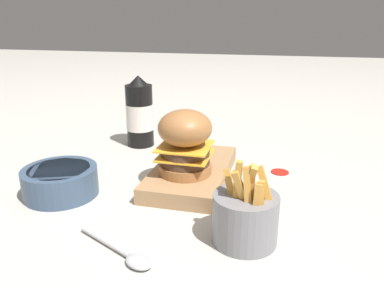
{
  "coord_description": "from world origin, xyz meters",
  "views": [
    {
      "loc": [
        0.76,
        0.25,
        0.34
      ],
      "look_at": [
        0.02,
        0.06,
        0.08
      ],
      "focal_mm": 35.0,
      "sensor_mm": 36.0,
      "label": 1
    }
  ],
  "objects_px": {
    "burger": "(185,142)",
    "fries_basket": "(245,217)",
    "ketchup_bottle": "(140,114)",
    "spoon": "(130,257)",
    "side_bowl": "(60,181)",
    "serving_board": "(192,172)"
  },
  "relations": [
    {
      "from": "serving_board",
      "to": "side_bowl",
      "type": "height_order",
      "value": "side_bowl"
    },
    {
      "from": "ketchup_bottle",
      "to": "side_bowl",
      "type": "relative_size",
      "value": 1.32
    },
    {
      "from": "burger",
      "to": "spoon",
      "type": "height_order",
      "value": "burger"
    },
    {
      "from": "serving_board",
      "to": "ketchup_bottle",
      "type": "bearing_deg",
      "value": -134.51
    },
    {
      "from": "serving_board",
      "to": "spoon",
      "type": "relative_size",
      "value": 1.92
    },
    {
      "from": "burger",
      "to": "fries_basket",
      "type": "relative_size",
      "value": 0.95
    },
    {
      "from": "side_bowl",
      "to": "ketchup_bottle",
      "type": "bearing_deg",
      "value": 173.3
    },
    {
      "from": "serving_board",
      "to": "fries_basket",
      "type": "distance_m",
      "value": 0.26
    },
    {
      "from": "ketchup_bottle",
      "to": "spoon",
      "type": "distance_m",
      "value": 0.54
    },
    {
      "from": "burger",
      "to": "side_bowl",
      "type": "xyz_separation_m",
      "value": [
        0.1,
        -0.24,
        -0.07
      ]
    },
    {
      "from": "ketchup_bottle",
      "to": "spoon",
      "type": "bearing_deg",
      "value": 19.92
    },
    {
      "from": "burger",
      "to": "side_bowl",
      "type": "bearing_deg",
      "value": -67.69
    },
    {
      "from": "ketchup_bottle",
      "to": "fries_basket",
      "type": "relative_size",
      "value": 1.38
    },
    {
      "from": "side_bowl",
      "to": "spoon",
      "type": "height_order",
      "value": "side_bowl"
    },
    {
      "from": "burger",
      "to": "side_bowl",
      "type": "height_order",
      "value": "burger"
    },
    {
      "from": "serving_board",
      "to": "burger",
      "type": "xyz_separation_m",
      "value": [
        0.04,
        -0.0,
        0.09
      ]
    },
    {
      "from": "burger",
      "to": "ketchup_bottle",
      "type": "relative_size",
      "value": 0.69
    },
    {
      "from": "ketchup_bottle",
      "to": "spoon",
      "type": "relative_size",
      "value": 1.28
    },
    {
      "from": "side_bowl",
      "to": "spoon",
      "type": "relative_size",
      "value": 0.96
    },
    {
      "from": "serving_board",
      "to": "spoon",
      "type": "xyz_separation_m",
      "value": [
        0.31,
        -0.02,
        -0.01
      ]
    },
    {
      "from": "serving_board",
      "to": "side_bowl",
      "type": "relative_size",
      "value": 1.99
    },
    {
      "from": "burger",
      "to": "spoon",
      "type": "bearing_deg",
      "value": -2.66
    }
  ]
}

